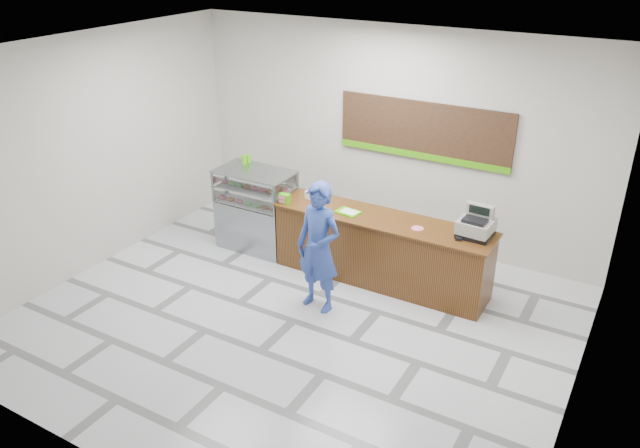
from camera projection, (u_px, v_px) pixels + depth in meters
The scene contains 16 objects.
floor at pixel (293, 321), 8.38m from camera, with size 7.00×7.00×0.00m, color silver.
back_wall at pixel (391, 137), 9.97m from camera, with size 7.00×7.00×0.00m, color beige.
ceiling at pixel (287, 56), 6.87m from camera, with size 7.00×7.00×0.00m, color silver.
sales_counter at pixel (381, 250), 9.12m from camera, with size 3.26×0.76×1.03m.
display_case at pixel (256, 209), 10.05m from camera, with size 1.22×0.72×1.33m.
menu_board at pixel (423, 132), 9.61m from camera, with size 2.80×0.06×0.90m.
cash_register at pixel (476, 225), 8.33m from camera, with size 0.46×0.48×0.41m.
card_terminal at pixel (459, 237), 8.30m from camera, with size 0.09×0.17×0.04m, color black.
serving_tray at pixel (348, 212), 9.06m from camera, with size 0.37×0.29×0.02m.
napkin_box at pixel (311, 194), 9.53m from camera, with size 0.13×0.13×0.12m, color white.
straw_cup at pixel (321, 199), 9.36m from camera, with size 0.08×0.08×0.12m, color silver.
promo_box at pixel (285, 199), 9.35m from camera, with size 0.16×0.11×0.15m, color #47A60C.
donut_decal at pixel (417, 228), 8.59m from camera, with size 0.17×0.17×0.00m, color pink.
green_cup_left at pixel (249, 159), 10.09m from camera, with size 0.09×0.09×0.13m, color #47A60C.
green_cup_right at pixel (244, 159), 10.04m from camera, with size 0.09×0.09×0.14m, color #47A60C.
customer at pixel (319, 248), 8.32m from camera, with size 0.67×0.44×1.84m, color #304AA4.
Camera 1 is at (3.81, -5.88, 4.79)m, focal length 35.00 mm.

